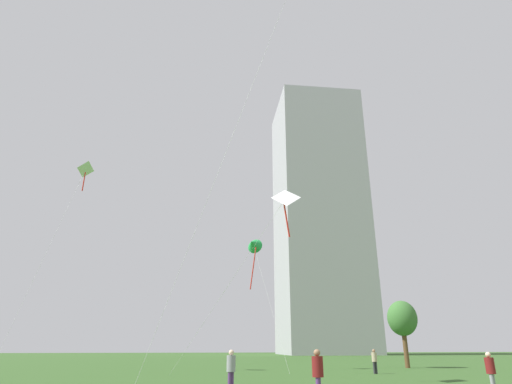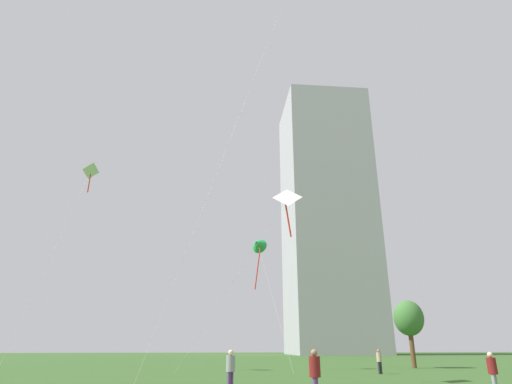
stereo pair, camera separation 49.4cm
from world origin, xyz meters
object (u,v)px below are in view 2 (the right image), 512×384
at_px(person_standing_0, 379,360).
at_px(park_tree_0, 409,319).
at_px(kite_flying_2, 287,200).
at_px(person_standing_3, 493,370).
at_px(person_standing_1, 231,368).
at_px(kite_flying_3, 258,244).
at_px(kite_flying_1, 90,173).
at_px(person_standing_2, 315,372).
at_px(distant_highrise_0, 327,218).

distance_m(person_standing_0, park_tree_0, 11.11).
bearing_deg(kite_flying_2, person_standing_3, -42.75).
xyz_separation_m(person_standing_3, kite_flying_2, (-7.18, 6.64, 9.51)).
bearing_deg(person_standing_1, kite_flying_3, 28.92).
bearing_deg(kite_flying_1, person_standing_2, -56.07).
relative_size(kite_flying_2, park_tree_0, 1.84).
relative_size(person_standing_0, person_standing_3, 1.01).
bearing_deg(distant_highrise_0, park_tree_0, -99.12).
relative_size(kite_flying_3, distant_highrise_0, 0.17).
height_order(person_standing_0, kite_flying_2, kite_flying_2).
relative_size(person_standing_3, park_tree_0, 0.27).
bearing_deg(person_standing_1, park_tree_0, -2.53).
bearing_deg(kite_flying_3, kite_flying_1, -177.32).
distance_m(person_standing_0, kite_flying_3, 14.39).
xyz_separation_m(person_standing_3, park_tree_0, (7.96, 22.61, 3.46)).
bearing_deg(person_standing_0, person_standing_1, 33.55).
xyz_separation_m(person_standing_3, kite_flying_3, (-7.07, 20.87, 9.95)).
relative_size(person_standing_0, kite_flying_1, 0.10).
height_order(person_standing_0, kite_flying_1, kite_flying_1).
bearing_deg(person_standing_1, distant_highrise_0, 20.04).
relative_size(kite_flying_1, park_tree_0, 2.86).
distance_m(person_standing_2, kite_flying_1, 30.87).
distance_m(person_standing_0, person_standing_2, 18.78).
xyz_separation_m(kite_flying_1, distant_highrise_0, (44.49, 69.76, 17.97)).
bearing_deg(person_standing_0, kite_flying_3, -49.30).
relative_size(person_standing_0, park_tree_0, 0.28).
distance_m(person_standing_2, kite_flying_3, 24.74).
xyz_separation_m(park_tree_0, distant_highrise_0, (13.65, 67.28, 30.55)).
bearing_deg(park_tree_0, distant_highrise_0, 78.53).
height_order(person_standing_1, park_tree_0, park_tree_0).
distance_m(person_standing_2, person_standing_3, 8.32).
height_order(person_standing_2, kite_flying_1, kite_flying_1).
xyz_separation_m(person_standing_0, park_tree_0, (6.79, 8.09, 3.45)).
xyz_separation_m(person_standing_0, kite_flying_3, (-8.25, 6.35, 9.93)).
distance_m(person_standing_0, distant_highrise_0, 85.16).
height_order(person_standing_3, distant_highrise_0, distant_highrise_0).
height_order(person_standing_2, kite_flying_3, kite_flying_3).
relative_size(person_standing_3, kite_flying_1, 0.10).
xyz_separation_m(kite_flying_1, kite_flying_3, (15.80, 0.74, -6.09)).
bearing_deg(person_standing_2, person_standing_3, 125.30).
bearing_deg(person_standing_0, person_standing_2, 48.57).
height_order(person_standing_1, kite_flying_1, kite_flying_1).
bearing_deg(park_tree_0, kite_flying_1, -175.40).
bearing_deg(kite_flying_3, park_tree_0, 6.60).
distance_m(kite_flying_2, distant_highrise_0, 91.43).
xyz_separation_m(kite_flying_2, kite_flying_3, (0.11, 14.23, 0.43)).
bearing_deg(kite_flying_1, person_standing_1, -55.78).
bearing_deg(park_tree_0, person_standing_0, -130.00).
xyz_separation_m(kite_flying_3, distant_highrise_0, (28.69, 69.02, 24.06)).
distance_m(person_standing_2, distant_highrise_0, 102.18).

